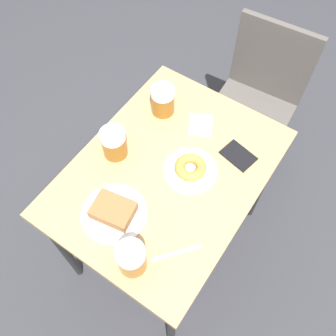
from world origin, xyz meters
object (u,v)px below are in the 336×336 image
object	(u,v)px
chair	(260,91)
napkin_folded	(201,125)
plate_with_donut	(190,169)
fork	(177,253)
beer_mug_center	(114,143)
plate_with_cake	(114,212)
beer_mug_right	(163,100)
passport_near_edge	(238,156)
beer_mug_left	(132,258)

from	to	relation	value
chair	napkin_folded	world-z (taller)	chair
plate_with_donut	fork	distance (m)	0.32
beer_mug_center	plate_with_cake	bearing A→B (deg)	-53.01
chair	napkin_folded	size ratio (longest dim) A/B	6.25
beer_mug_right	passport_near_edge	world-z (taller)	beer_mug_right
chair	passport_near_edge	xyz separation A→B (m)	(0.14, -0.57, 0.24)
plate_with_donut	beer_mug_right	distance (m)	0.32
chair	beer_mug_right	xyz separation A→B (m)	(-0.23, -0.55, 0.30)
chair	napkin_folded	bearing A→B (deg)	-100.18
plate_with_cake	passport_near_edge	size ratio (longest dim) A/B	1.65
fork	napkin_folded	bearing A→B (deg)	113.23
chair	plate_with_donut	bearing A→B (deg)	-92.03
plate_with_cake	plate_with_donut	distance (m)	0.33
beer_mug_right	beer_mug_center	bearing A→B (deg)	-96.70
chair	passport_near_edge	distance (m)	0.63
chair	beer_mug_left	size ratio (longest dim) A/B	7.02
plate_with_donut	beer_mug_left	bearing A→B (deg)	-85.03
napkin_folded	beer_mug_right	bearing A→B (deg)	-172.45
beer_mug_right	fork	world-z (taller)	beer_mug_right
plate_with_cake	beer_mug_center	distance (m)	0.26
beer_mug_left	passport_near_edge	bearing A→B (deg)	81.76
plate_with_cake	fork	size ratio (longest dim) A/B	1.63
plate_with_donut	beer_mug_left	size ratio (longest dim) A/B	1.62
plate_with_donut	beer_mug_center	distance (m)	0.30
plate_with_donut	beer_mug_right	size ratio (longest dim) A/B	1.62
plate_with_donut	napkin_folded	world-z (taller)	plate_with_donut
beer_mug_left	fork	xyz separation A→B (m)	(0.10, 0.11, -0.06)
beer_mug_center	plate_with_donut	bearing A→B (deg)	17.71
chair	beer_mug_right	bearing A→B (deg)	-116.55
chair	beer_mug_center	bearing A→B (deg)	-111.50
beer_mug_center	napkin_folded	bearing A→B (deg)	55.78
chair	fork	bearing A→B (deg)	-85.21
chair	beer_mug_left	bearing A→B (deg)	-90.94
chair	beer_mug_right	distance (m)	0.66
chair	plate_with_donut	size ratio (longest dim) A/B	4.32
chair	passport_near_edge	size ratio (longest dim) A/B	6.22
passport_near_edge	fork	bearing A→B (deg)	-88.02
beer_mug_center	beer_mug_right	distance (m)	0.28
plate_with_cake	fork	distance (m)	0.26
beer_mug_center	beer_mug_right	size ratio (longest dim) A/B	1.00
plate_with_donut	beer_mug_right	bearing A→B (deg)	143.79
passport_near_edge	beer_mug_left	bearing A→B (deg)	-98.24
chair	plate_with_cake	bearing A→B (deg)	-99.65
plate_with_donut	napkin_folded	distance (m)	0.22
beer_mug_center	passport_near_edge	size ratio (longest dim) A/B	0.89
beer_mug_center	passport_near_edge	xyz separation A→B (m)	(0.40, 0.25, -0.06)
napkin_folded	beer_mug_center	bearing A→B (deg)	-124.22
plate_with_cake	beer_mug_left	bearing A→B (deg)	-33.01
beer_mug_left	plate_with_donut	bearing A→B (deg)	94.97
fork	passport_near_edge	xyz separation A→B (m)	(-0.02, 0.45, 0.00)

